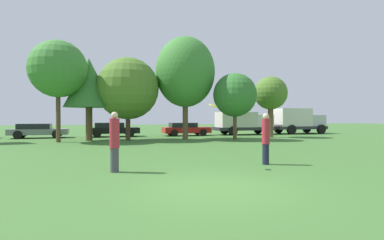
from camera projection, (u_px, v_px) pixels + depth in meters
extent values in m
plane|color=#3D6B2D|center=(213.00, 188.00, 7.51)|extent=(120.00, 120.00, 0.00)
cylinder|color=#3F3F47|center=(115.00, 160.00, 9.62)|extent=(0.26, 0.26, 0.75)
cylinder|color=#A52633|center=(115.00, 133.00, 9.62)|extent=(0.30, 0.30, 0.91)
sphere|color=beige|center=(114.00, 115.00, 9.61)|extent=(0.21, 0.21, 0.21)
cylinder|color=#191E33|center=(266.00, 154.00, 11.17)|extent=(0.24, 0.24, 0.73)
cylinder|color=#A52633|center=(266.00, 132.00, 11.16)|extent=(0.28, 0.28, 0.89)
sphere|color=beige|center=(266.00, 116.00, 11.15)|extent=(0.22, 0.22, 0.22)
cylinder|color=yellow|center=(213.00, 106.00, 10.27)|extent=(0.30, 0.29, 0.19)
cylinder|color=brown|center=(58.00, 113.00, 20.83)|extent=(0.29, 0.29, 3.84)
sphere|color=#3D7F33|center=(58.00, 69.00, 20.80)|extent=(3.80, 3.80, 3.80)
cylinder|color=brown|center=(89.00, 124.00, 22.14)|extent=(0.46, 0.46, 2.37)
cone|color=#33702D|center=(89.00, 83.00, 22.11)|extent=(3.48, 3.48, 3.48)
cylinder|color=#473323|center=(128.00, 123.00, 22.54)|extent=(0.34, 0.34, 2.51)
sphere|color=#4C7528|center=(128.00, 89.00, 22.51)|extent=(4.46, 4.46, 4.46)
cylinder|color=brown|center=(185.00, 114.00, 23.64)|extent=(0.41, 0.41, 3.86)
ellipsoid|color=#3D7F33|center=(185.00, 72.00, 23.61)|extent=(4.47, 4.47, 5.31)
cylinder|color=brown|center=(235.00, 123.00, 22.86)|extent=(0.27, 0.27, 2.42)
sphere|color=#33702D|center=(235.00, 95.00, 22.84)|extent=(3.19, 3.19, 3.19)
cylinder|color=brown|center=(271.00, 120.00, 25.75)|extent=(0.45, 0.45, 2.90)
sphere|color=#4C7528|center=(271.00, 93.00, 25.73)|extent=(2.73, 2.73, 2.73)
cube|color=slate|center=(39.00, 132.00, 24.94)|extent=(4.44, 1.86, 0.46)
cube|color=black|center=(35.00, 126.00, 24.84)|extent=(2.47, 1.57, 0.42)
cylinder|color=black|center=(59.00, 133.00, 26.14)|extent=(0.65, 0.20, 0.64)
cylinder|color=black|center=(56.00, 134.00, 24.55)|extent=(0.65, 0.20, 0.64)
cylinder|color=black|center=(23.00, 134.00, 25.34)|extent=(0.65, 0.20, 0.64)
cylinder|color=black|center=(18.00, 135.00, 23.75)|extent=(0.65, 0.20, 0.64)
cube|color=black|center=(113.00, 130.00, 26.59)|extent=(4.37, 2.04, 0.48)
cube|color=black|center=(109.00, 125.00, 26.49)|extent=(2.43, 1.73, 0.42)
cylinder|color=black|center=(128.00, 132.00, 27.87)|extent=(0.70, 0.24, 0.69)
cylinder|color=black|center=(130.00, 133.00, 26.10)|extent=(0.70, 0.24, 0.69)
cylinder|color=black|center=(97.00, 132.00, 27.09)|extent=(0.70, 0.24, 0.69)
cylinder|color=black|center=(97.00, 133.00, 25.32)|extent=(0.70, 0.24, 0.69)
cube|color=red|center=(186.00, 130.00, 28.04)|extent=(4.28, 1.83, 0.50)
cube|color=black|center=(183.00, 125.00, 27.94)|extent=(2.38, 1.55, 0.40)
cylinder|color=black|center=(197.00, 132.00, 29.21)|extent=(0.61, 0.24, 0.60)
cylinder|color=black|center=(203.00, 132.00, 27.64)|extent=(0.61, 0.24, 0.60)
cylinder|color=black|center=(170.00, 132.00, 28.44)|extent=(0.61, 0.24, 0.60)
cylinder|color=black|center=(174.00, 133.00, 26.87)|extent=(0.61, 0.24, 0.60)
cube|color=#2D2D33|center=(244.00, 129.00, 29.76)|extent=(5.86, 2.20, 0.30)
cube|color=silver|center=(261.00, 121.00, 30.28)|extent=(1.93, 1.93, 1.16)
cube|color=beige|center=(236.00, 120.00, 29.51)|extent=(3.67, 2.10, 1.42)
cylinder|color=black|center=(258.00, 129.00, 31.29)|extent=(0.85, 0.28, 0.84)
cylinder|color=black|center=(268.00, 130.00, 29.43)|extent=(0.85, 0.28, 0.84)
cylinder|color=black|center=(224.00, 130.00, 30.22)|extent=(0.85, 0.28, 0.84)
cylinder|color=black|center=(233.00, 131.00, 28.36)|extent=(0.85, 0.28, 0.84)
cube|color=#2D2D33|center=(298.00, 128.00, 31.42)|extent=(5.56, 2.48, 0.30)
cube|color=#B2B2B7|center=(312.00, 120.00, 31.92)|extent=(1.84, 2.20, 1.10)
cube|color=beige|center=(291.00, 117.00, 31.19)|extent=(3.48, 2.39, 1.75)
cylinder|color=black|center=(307.00, 128.00, 33.06)|extent=(0.93, 0.32, 0.92)
cylinder|color=black|center=(321.00, 129.00, 30.92)|extent=(0.93, 0.32, 0.92)
cylinder|color=black|center=(278.00, 129.00, 32.05)|extent=(0.93, 0.32, 0.92)
cylinder|color=black|center=(292.00, 130.00, 29.91)|extent=(0.93, 0.32, 0.92)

